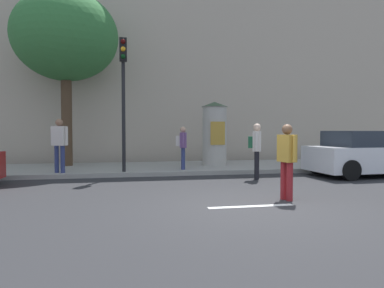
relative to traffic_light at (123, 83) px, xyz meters
name	(u,v)px	position (x,y,z in m)	size (l,w,h in m)	color
ground_plane	(251,206)	(2.51, -5.24, -3.11)	(80.00, 80.00, 0.00)	#2B2B2D
sidewalk_curb	(188,167)	(2.51, 1.76, -3.04)	(36.00, 4.00, 0.15)	#9E9B93
lane_markings	(251,206)	(2.51, -5.24, -3.11)	(25.80, 0.16, 0.01)	silver
building_backdrop	(171,50)	(2.51, 6.76, 2.65)	(36.00, 5.00, 11.51)	#B7A893
traffic_light	(123,83)	(0.00, 0.00, 0.00)	(0.24, 0.45, 4.41)	black
poster_column	(215,133)	(3.57, 1.72, -1.68)	(1.06, 1.06, 2.53)	#B2ADA3
street_tree	(66,37)	(-2.18, 2.60, 2.05)	(4.03, 4.03, 6.75)	#4C3826
pedestrian_near_pole	(287,156)	(3.51, -4.77, -2.13)	(0.33, 0.56, 1.68)	maroon
pedestrian_in_red_top	(256,146)	(4.08, -1.50, -2.06)	(0.49, 0.54, 1.76)	black
pedestrian_with_bag	(182,144)	(2.06, 0.47, -2.06)	(0.43, 0.60, 1.53)	navy
pedestrian_in_light_jacket	(59,141)	(-2.07, 0.19, -1.91)	(0.57, 0.40, 1.77)	navy
parked_car_blue	(368,154)	(8.13, -1.39, -2.37)	(4.09, 2.14, 1.52)	silver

